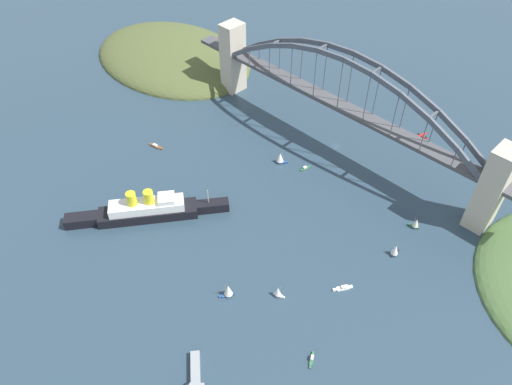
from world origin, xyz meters
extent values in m
plane|color=#283D4C|center=(0.00, 0.00, 0.00)|extent=(1400.00, 1400.00, 0.00)
cube|color=#BCB29E|center=(-103.55, 0.00, 27.20)|extent=(12.81, 16.21, 54.40)
cube|color=#BCB29E|center=(103.55, 0.00, 27.20)|extent=(12.81, 16.21, 54.40)
cube|color=#47474C|center=(0.00, 0.00, 32.12)|extent=(194.29, 11.52, 2.40)
cube|color=#47474C|center=(121.96, 0.00, 32.12)|extent=(24.00, 11.52, 2.40)
cube|color=#4C515B|center=(-90.31, -5.18, 38.48)|extent=(21.78, 1.80, 15.43)
cube|color=#4C515B|center=(-70.24, -5.18, 49.79)|extent=(21.49, 1.80, 12.77)
cube|color=#4C515B|center=(-50.17, -5.18, 58.28)|extent=(21.13, 1.80, 10.09)
cube|color=#4C515B|center=(-30.10, -5.18, 63.93)|extent=(20.73, 1.80, 7.37)
cube|color=#4C515B|center=(-10.03, -5.18, 66.76)|extent=(20.29, 1.80, 4.61)
cube|color=#4C515B|center=(10.03, -5.18, 66.76)|extent=(20.29, 1.80, 4.61)
cube|color=#4C515B|center=(30.10, -5.18, 63.93)|extent=(20.73, 1.80, 7.37)
cube|color=#4C515B|center=(50.17, -5.18, 58.28)|extent=(21.13, 1.80, 10.09)
cube|color=#4C515B|center=(70.24, -5.18, 49.79)|extent=(21.49, 1.80, 12.77)
cube|color=#4C515B|center=(90.31, -5.18, 38.48)|extent=(21.78, 1.80, 15.43)
cube|color=#4C515B|center=(-90.31, 5.18, 38.48)|extent=(21.78, 1.80, 15.43)
cube|color=#4C515B|center=(-70.24, 5.18, 49.79)|extent=(21.49, 1.80, 12.77)
cube|color=#4C515B|center=(-50.17, 5.18, 58.28)|extent=(21.13, 1.80, 10.09)
cube|color=#4C515B|center=(-30.10, 5.18, 63.93)|extent=(20.73, 1.80, 7.37)
cube|color=#4C515B|center=(-10.03, 5.18, 66.76)|extent=(20.29, 1.80, 4.61)
cube|color=#4C515B|center=(10.03, 5.18, 66.76)|extent=(20.29, 1.80, 4.61)
cube|color=#4C515B|center=(30.10, 5.18, 63.93)|extent=(20.73, 1.80, 7.37)
cube|color=#4C515B|center=(50.17, 5.18, 58.28)|extent=(21.13, 1.80, 10.09)
cube|color=#4C515B|center=(70.24, 5.18, 49.79)|extent=(21.49, 1.80, 12.77)
cube|color=#4C515B|center=(90.31, 5.18, 38.48)|extent=(21.78, 1.80, 15.43)
cube|color=#4C515B|center=(-100.35, 0.00, 32.12)|extent=(1.40, 10.36, 1.40)
cube|color=#4C515B|center=(-60.21, 0.00, 54.74)|extent=(1.40, 10.36, 1.40)
cube|color=#4C515B|center=(-20.07, 0.00, 66.06)|extent=(1.40, 10.36, 1.40)
cube|color=#4C515B|center=(20.07, 0.00, 66.06)|extent=(1.40, 10.36, 1.40)
cube|color=#4C515B|center=(60.21, 0.00, 54.74)|extent=(1.40, 10.36, 1.40)
cube|color=#4C515B|center=(100.35, 0.00, 32.12)|extent=(1.40, 10.36, 1.40)
cylinder|color=#4C515B|center=(-80.28, -5.18, 39.08)|extent=(0.56, 0.56, 11.53)
cylinder|color=#4C515B|center=(-80.28, 5.18, 39.08)|extent=(0.56, 0.56, 11.53)
cylinder|color=#4C515B|center=(-60.21, -5.18, 44.03)|extent=(0.56, 0.56, 21.42)
cylinder|color=#4C515B|center=(-60.21, 5.18, 44.03)|extent=(0.56, 0.56, 21.42)
cylinder|color=#4C515B|center=(-40.14, -5.18, 47.57)|extent=(0.56, 0.56, 28.50)
cylinder|color=#4C515B|center=(-40.14, 5.18, 47.57)|extent=(0.56, 0.56, 28.50)
cylinder|color=#4C515B|center=(-20.07, -5.18, 49.69)|extent=(0.56, 0.56, 32.74)
cylinder|color=#4C515B|center=(-20.07, 5.18, 49.69)|extent=(0.56, 0.56, 32.74)
cylinder|color=#4C515B|center=(0.00, -5.18, 50.39)|extent=(0.56, 0.56, 34.15)
cylinder|color=#4C515B|center=(0.00, 5.18, 50.39)|extent=(0.56, 0.56, 34.15)
cylinder|color=#4C515B|center=(20.07, -5.18, 49.69)|extent=(0.56, 0.56, 32.74)
cylinder|color=#4C515B|center=(20.07, 5.18, 49.69)|extent=(0.56, 0.56, 32.74)
cylinder|color=#4C515B|center=(40.14, -5.18, 47.57)|extent=(0.56, 0.56, 28.50)
cylinder|color=#4C515B|center=(40.14, 5.18, 47.57)|extent=(0.56, 0.56, 28.50)
cylinder|color=#4C515B|center=(60.21, -5.18, 44.03)|extent=(0.56, 0.56, 21.42)
cylinder|color=#4C515B|center=(60.21, 5.18, 44.03)|extent=(0.56, 0.56, 21.42)
cylinder|color=#4C515B|center=(80.28, -5.18, 39.08)|extent=(0.56, 0.56, 11.53)
cylinder|color=#4C515B|center=(80.28, 5.18, 39.08)|extent=(0.56, 0.56, 11.53)
ellipsoid|color=#4C562D|center=(178.29, 3.79, 0.00)|extent=(155.92, 113.19, 26.02)
ellipsoid|color=#756B5B|center=(143.21, -27.34, 0.00)|extent=(54.57, 33.96, 14.31)
cube|color=black|center=(36.26, 132.27, 3.13)|extent=(44.01, 53.51, 6.25)
cube|color=black|center=(13.67, 101.56, 3.13)|extent=(16.86, 19.45, 6.25)
cube|color=black|center=(58.86, 162.98, 3.13)|extent=(17.98, 20.27, 6.25)
cube|color=white|center=(36.26, 132.27, 8.98)|extent=(34.02, 40.88, 5.46)
cube|color=white|center=(29.27, 122.77, 13.31)|extent=(13.18, 13.18, 3.20)
cylinder|color=yellow|center=(34.99, 130.54, 15.90)|extent=(5.65, 5.65, 8.38)
cylinder|color=yellow|center=(40.71, 138.32, 15.90)|extent=(5.65, 5.65, 8.38)
cylinder|color=tan|center=(15.08, 103.48, 11.25)|extent=(0.50, 0.50, 10.00)
cube|color=gray|center=(-56.43, 173.81, 1.53)|extent=(14.59, 12.93, 3.07)
cylinder|color=#B7B7B2|center=(-38.24, -45.95, 0.45)|extent=(5.29, 2.35, 0.90)
cylinder|color=#B7B7B2|center=(-39.07, -48.77, 0.45)|extent=(5.29, 2.35, 0.90)
cylinder|color=black|center=(-38.24, -45.95, 1.53)|extent=(0.14, 0.14, 1.26)
cylinder|color=black|center=(-39.07, -48.77, 1.53)|extent=(0.14, 0.14, 1.26)
ellipsoid|color=#B21E19|center=(-38.66, -47.36, 2.81)|extent=(7.81, 3.44, 1.30)
cylinder|color=black|center=(-35.31, -48.35, 2.81)|extent=(1.12, 1.41, 1.23)
cube|color=#B21E19|center=(-37.73, -47.63, 3.36)|extent=(4.56, 10.39, 0.20)
cube|color=#B21E19|center=(-41.93, -46.39, 2.94)|extent=(2.17, 4.08, 0.12)
cube|color=black|center=(-41.93, -46.39, 4.21)|extent=(1.09, 0.43, 1.50)
cube|color=#2D6B3D|center=(-90.57, 133.46, 0.42)|extent=(3.87, 5.21, 0.83)
cube|color=#2D6B3D|center=(-92.24, 136.42, 0.42)|extent=(1.59, 1.90, 0.83)
cube|color=#2D6B3D|center=(-88.89, 130.50, 0.42)|extent=(1.74, 1.99, 0.83)
cube|color=beige|center=(-90.25, 132.91, 1.47)|extent=(2.35, 2.84, 1.28)
cube|color=brown|center=(86.95, 89.47, 0.45)|extent=(7.22, 4.08, 0.90)
cube|color=brown|center=(82.54, 88.36, 0.45)|extent=(2.54, 1.88, 0.90)
cube|color=brown|center=(91.36, 90.59, 0.45)|extent=(2.61, 2.14, 0.90)
cube|color=beige|center=(87.77, 89.68, 1.39)|extent=(3.79, 2.76, 0.98)
cube|color=#234C8C|center=(-37.10, 137.21, 0.45)|extent=(4.16, 5.27, 0.90)
cube|color=#234C8C|center=(-35.55, 140.05, 0.45)|extent=(1.60, 1.87, 0.90)
cube|color=#234C8C|center=(-38.65, 134.36, 0.45)|extent=(1.77, 1.96, 0.90)
cylinder|color=tan|center=(-36.91, 137.56, 5.11)|extent=(0.16, 0.16, 8.42)
cone|color=silver|center=(-37.58, 136.32, 4.69)|extent=(6.04, 6.04, 6.74)
cube|color=#2D6B3D|center=(-1.24, 33.85, 0.40)|extent=(2.84, 5.04, 0.80)
cube|color=#2D6B3D|center=(-1.84, 30.74, 0.40)|extent=(1.37, 1.76, 0.80)
cube|color=#2D6B3D|center=(-0.63, 36.95, 0.40)|extent=(1.58, 1.80, 0.80)
cube|color=beige|center=(-1.13, 34.43, 1.41)|extent=(2.00, 2.63, 1.21)
cube|color=black|center=(-82.64, 53.24, 0.38)|extent=(1.99, 4.38, 0.76)
cube|color=black|center=(-82.75, 50.37, 0.38)|extent=(0.87, 1.47, 0.76)
cube|color=black|center=(-82.54, 56.12, 0.38)|extent=(1.04, 1.47, 0.76)
cylinder|color=tan|center=(-82.66, 52.89, 4.71)|extent=(0.16, 0.16, 7.90)
cone|color=white|center=(-82.61, 54.14, 4.32)|extent=(4.10, 4.10, 6.32)
cube|color=silver|center=(-56.26, 118.54, 0.50)|extent=(4.14, 2.79, 1.01)
cube|color=silver|center=(-58.67, 117.73, 0.50)|extent=(1.44, 1.11, 1.01)
cube|color=silver|center=(-53.85, 119.35, 0.50)|extent=(1.49, 1.26, 1.01)
cylinder|color=tan|center=(-56.56, 118.44, 4.48)|extent=(0.16, 0.16, 6.95)
cone|color=white|center=(-55.51, 118.79, 4.13)|extent=(4.43, 4.43, 5.56)
cube|color=#2D6B3D|center=(-79.27, 28.75, 0.55)|extent=(4.03, 2.46, 1.10)
cube|color=#2D6B3D|center=(-76.83, 29.29, 0.55)|extent=(1.38, 1.01, 1.10)
cube|color=#2D6B3D|center=(-81.71, 28.21, 0.55)|extent=(1.42, 1.16, 1.10)
cylinder|color=tan|center=(-78.96, 28.82, 4.53)|extent=(0.16, 0.16, 6.87)
cone|color=silver|center=(-80.03, 28.58, 4.19)|extent=(4.10, 4.10, 5.50)
cube|color=silver|center=(-76.49, 92.05, 0.46)|extent=(5.58, 6.74, 0.91)
cube|color=silver|center=(-74.16, 95.64, 0.46)|extent=(2.31, 2.54, 0.91)
cube|color=silver|center=(-78.82, 88.46, 0.46)|extent=(2.54, 2.69, 0.91)
cube|color=beige|center=(-76.93, 91.38, 1.38)|extent=(3.42, 3.78, 0.94)
cube|color=#234C8C|center=(14.21, 40.48, 0.49)|extent=(5.41, 5.04, 0.99)
cube|color=#234C8C|center=(11.57, 38.29, 0.49)|extent=(1.97, 1.89, 0.99)
cube|color=#234C8C|center=(16.84, 42.67, 0.49)|extent=(2.11, 2.04, 0.99)
cylinder|color=tan|center=(13.88, 40.21, 5.06)|extent=(0.16, 0.16, 8.14)
cone|color=white|center=(15.03, 41.16, 4.65)|extent=(6.63, 6.63, 6.51)
camera|label=1|loc=(-146.74, 225.82, 207.96)|focal=33.75mm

